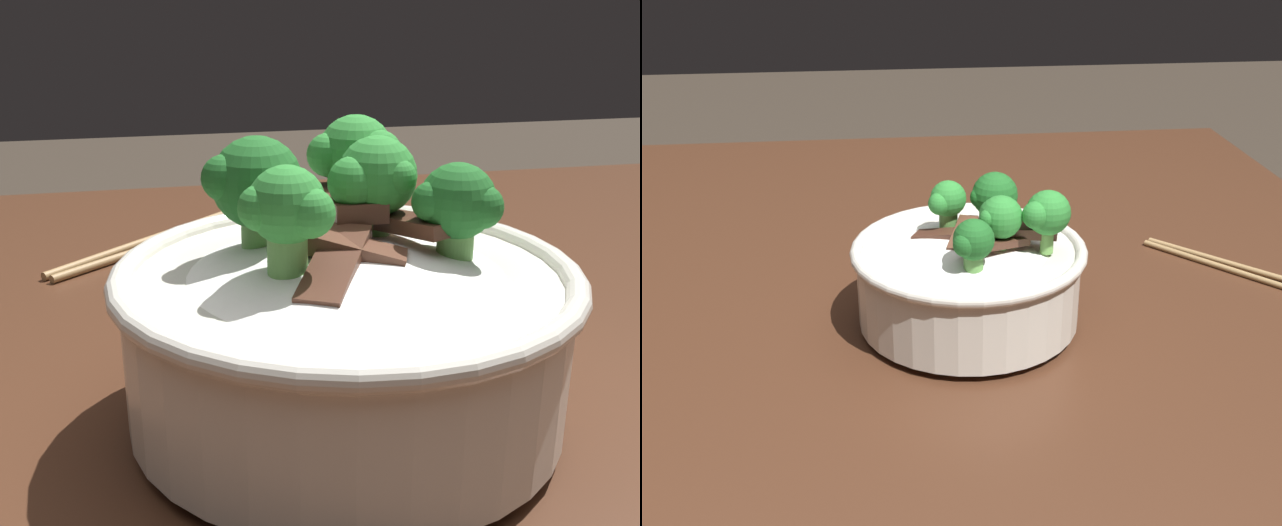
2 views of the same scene
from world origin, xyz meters
The scene contains 2 objects.
rice_bowl centered at (0.02, 0.00, 0.84)m, with size 0.24×0.24×0.15m.
chopsticks_pair centered at (0.12, -0.32, 0.78)m, with size 0.18×0.17×0.01m.
Camera 1 is at (0.11, 0.37, 1.00)m, focal length 45.05 mm.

